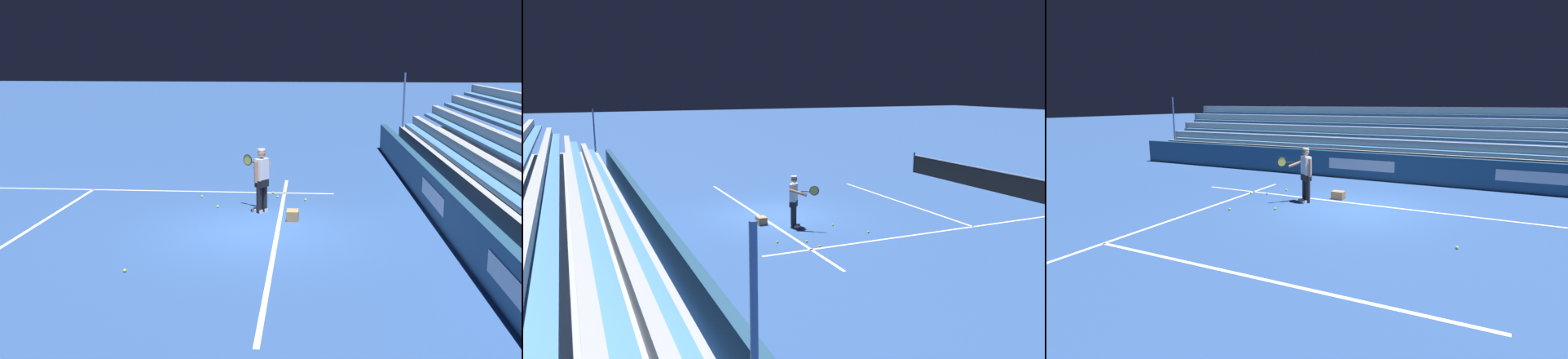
{
  "view_description": "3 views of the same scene",
  "coord_description": "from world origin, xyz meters",
  "views": [
    {
      "loc": [
        -14.06,
        -1.2,
        4.16
      ],
      "look_at": [
        1.69,
        0.04,
        0.91
      ],
      "focal_mm": 42.0,
      "sensor_mm": 36.0,
      "label": 1
    },
    {
      "loc": [
        16.52,
        -6.74,
        4.59
      ],
      "look_at": [
        0.96,
        0.02,
        1.46
      ],
      "focal_mm": 35.0,
      "sensor_mm": 36.0,
      "label": 2
    },
    {
      "loc": [
        -3.87,
        11.24,
        3.12
      ],
      "look_at": [
        1.54,
        0.4,
        0.81
      ],
      "focal_mm": 28.0,
      "sensor_mm": 36.0,
      "label": 3
    }
  ],
  "objects": [
    {
      "name": "tennis_ball_far_right",
      "position": [
        3.15,
        -1.15,
        0.03
      ],
      "size": [
        0.07,
        0.07,
        0.07
      ],
      "primitive_type": "sphere",
      "color": "#CCE533",
      "rests_on": "ground"
    },
    {
      "name": "tennis_ball_stray_back",
      "position": [
        3.45,
        -0.33,
        0.03
      ],
      "size": [
        0.07,
        0.07,
        0.07
      ],
      "primitive_type": "sphere",
      "color": "#CCE533",
      "rests_on": "ground"
    },
    {
      "name": "tennis_ball_near_player",
      "position": [
        3.33,
        1.92,
        0.03
      ],
      "size": [
        0.07,
        0.07,
        0.07
      ],
      "primitive_type": "sphere",
      "color": "#CCE533",
      "rests_on": "ground"
    },
    {
      "name": "ball_box_cardboard",
      "position": [
        1.02,
        -0.83,
        0.13
      ],
      "size": [
        0.41,
        0.31,
        0.26
      ],
      "primitive_type": "cube",
      "rotation": [
        0.0,
        0.0,
        -0.02
      ],
      "color": "#A87F51",
      "rests_on": "ground"
    },
    {
      "name": "tennis_ball_by_box",
      "position": [
        4.0,
        -0.16,
        0.03
      ],
      "size": [
        0.07,
        0.07,
        0.07
      ],
      "primitive_type": "sphere",
      "color": "#CCE533",
      "rests_on": "ground"
    },
    {
      "name": "tennis_ball_far_left",
      "position": [
        -3.04,
        2.32,
        0.03
      ],
      "size": [
        0.07,
        0.07,
        0.07
      ],
      "primitive_type": "sphere",
      "color": "#CCE533",
      "rests_on": "ground"
    },
    {
      "name": "ground_plane",
      "position": [
        0.0,
        0.0,
        0.0
      ],
      "size": [
        160.0,
        160.0,
        0.0
      ],
      "primitive_type": "plane",
      "color": "#2D5193"
    },
    {
      "name": "court_sideline_white",
      "position": [
        4.11,
        4.0,
        0.0
      ],
      "size": [
        0.1,
        12.0,
        0.01
      ],
      "primitive_type": "cube",
      "color": "white",
      "rests_on": "ground"
    },
    {
      "name": "back_wall_sponsor_board",
      "position": [
        -0.0,
        -4.53,
        0.55
      ],
      "size": [
        26.81,
        0.25,
        1.1
      ],
      "color": "navy",
      "rests_on": "ground"
    },
    {
      "name": "tennis_player",
      "position": [
        1.79,
        0.03,
        0.89
      ],
      "size": [
        0.97,
        0.82,
        1.71
      ],
      "color": "black",
      "rests_on": "ground"
    },
    {
      "name": "tennis_ball_toward_net",
      "position": [
        2.16,
        1.27,
        0.03
      ],
      "size": [
        0.07,
        0.07,
        0.07
      ],
      "primitive_type": "sphere",
      "color": "#CCE533",
      "rests_on": "ground"
    },
    {
      "name": "court_service_line_white",
      "position": [
        0.0,
        5.5,
        0.0
      ],
      "size": [
        8.22,
        0.1,
        0.01
      ],
      "primitive_type": "cube",
      "color": "white",
      "rests_on": "ground"
    },
    {
      "name": "court_baseline_white",
      "position": [
        0.0,
        -0.5,
        0.0
      ],
      "size": [
        12.0,
        0.1,
        0.01
      ],
      "primitive_type": "cube",
      "color": "white",
      "rests_on": "ground"
    }
  ]
}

